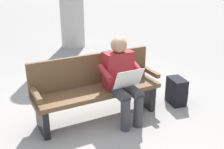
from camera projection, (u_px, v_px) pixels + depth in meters
The scene contains 4 objects.
ground_plane at pixel (99, 118), 4.02m from camera, with size 40.00×40.00×0.00m, color gray.
bench_near at pixel (96, 87), 3.91m from camera, with size 1.80×0.50×0.90m.
person_seated at pixel (122, 78), 3.77m from camera, with size 0.57×0.58×1.18m.
backpack at pixel (177, 91), 4.37m from camera, with size 0.29×0.36×0.42m.
Camera 1 is at (1.40, 3.22, 2.07)m, focal length 44.55 mm.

